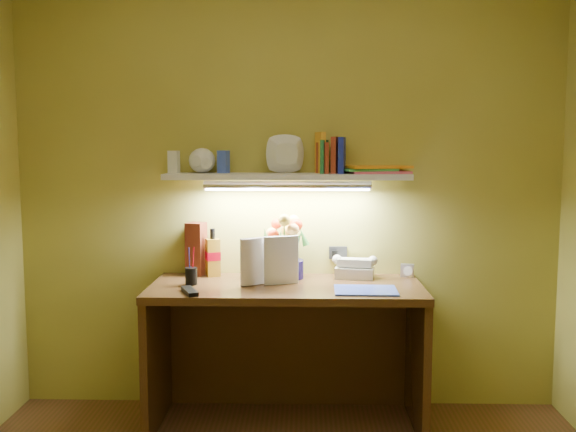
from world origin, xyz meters
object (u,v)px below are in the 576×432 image
object	(u,v)px
flower_bouquet	(286,247)
desk_clock	(407,270)
desk	(286,355)
telephone	(355,267)
whisky_bottle	(213,252)

from	to	relation	value
flower_bouquet	desk_clock	bearing A→B (deg)	4.22
flower_bouquet	desk_clock	world-z (taller)	flower_bouquet
desk	telephone	size ratio (longest dim) A/B	6.88
desk_clock	whisky_bottle	size ratio (longest dim) A/B	0.27
desk	telephone	xyz separation A→B (m)	(0.37, 0.19, 0.44)
desk	flower_bouquet	bearing A→B (deg)	92.95
flower_bouquet	whisky_bottle	bearing A→B (deg)	174.01
desk	telephone	distance (m)	0.60
telephone	whisky_bottle	xyz separation A→B (m)	(-0.78, 0.02, 0.07)
desk	desk_clock	bearing A→B (deg)	18.53
flower_bouquet	telephone	distance (m)	0.39
telephone	desk_clock	world-z (taller)	telephone
desk	telephone	world-z (taller)	telephone
desk	desk_clock	xyz separation A→B (m)	(0.65, 0.22, 0.41)
telephone	flower_bouquet	bearing A→B (deg)	-167.96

